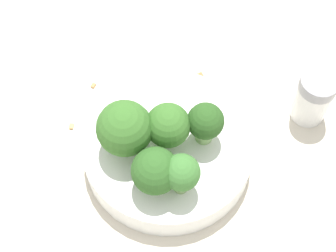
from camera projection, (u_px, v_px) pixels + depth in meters
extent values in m
plane|color=beige|center=(168.00, 157.00, 0.60)|extent=(3.00, 3.00, 0.00)
cylinder|color=white|center=(168.00, 149.00, 0.59)|extent=(0.18, 0.18, 0.04)
cylinder|color=#7A9E5B|center=(156.00, 179.00, 0.54)|extent=(0.03, 0.03, 0.02)
sphere|color=#2D5B23|center=(155.00, 171.00, 0.52)|extent=(0.05, 0.05, 0.05)
cylinder|color=#7A9E5B|center=(181.00, 181.00, 0.53)|extent=(0.02, 0.02, 0.03)
sphere|color=#3D7533|center=(181.00, 172.00, 0.52)|extent=(0.04, 0.04, 0.04)
cylinder|color=#7A9E5B|center=(166.00, 134.00, 0.56)|extent=(0.02, 0.02, 0.03)
sphere|color=#386B28|center=(166.00, 124.00, 0.54)|extent=(0.04, 0.04, 0.04)
cylinder|color=#84AD66|center=(205.00, 132.00, 0.56)|extent=(0.02, 0.02, 0.03)
sphere|color=#28511E|center=(206.00, 122.00, 0.54)|extent=(0.04, 0.04, 0.04)
cylinder|color=#7A9E5B|center=(126.00, 136.00, 0.56)|extent=(0.02, 0.02, 0.03)
sphere|color=#386B28|center=(124.00, 124.00, 0.54)|extent=(0.06, 0.06, 0.06)
cylinder|color=silver|center=(312.00, 101.00, 0.61)|extent=(0.04, 0.04, 0.05)
cylinder|color=gray|center=(319.00, 84.00, 0.58)|extent=(0.04, 0.04, 0.01)
cube|color=olive|center=(199.00, 75.00, 0.65)|extent=(0.01, 0.01, 0.01)
cube|color=tan|center=(71.00, 126.00, 0.62)|extent=(0.01, 0.01, 0.01)
cube|color=#AD7F4C|center=(93.00, 85.00, 0.65)|extent=(0.01, 0.01, 0.01)
cube|color=#AD7F4C|center=(220.00, 93.00, 0.64)|extent=(0.00, 0.01, 0.01)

